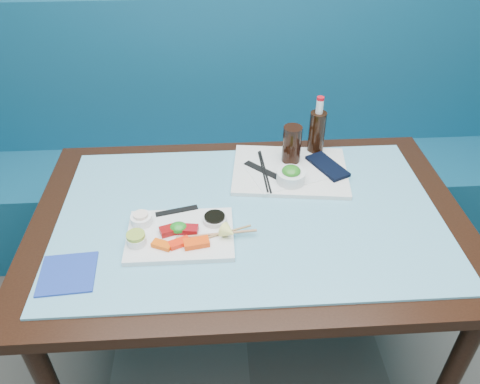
{
  "coord_description": "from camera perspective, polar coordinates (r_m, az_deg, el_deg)",
  "views": [
    {
      "loc": [
        -0.1,
        0.3,
        1.73
      ],
      "look_at": [
        -0.03,
        1.51,
        0.8
      ],
      "focal_mm": 35.0,
      "sensor_mm": 36.0,
      "label": 1
    }
  ],
  "objects": [
    {
      "name": "soy_fill",
      "position": [
        1.44,
        -3.12,
        -3.01
      ],
      "size": [
        0.09,
        0.09,
        0.01
      ],
      "primitive_type": "cylinder",
      "rotation": [
        0.0,
        0.0,
        0.42
      ],
      "color": "black",
      "rests_on": "soy_dish"
    },
    {
      "name": "blue_napkin",
      "position": [
        1.4,
        -20.27,
        -9.31
      ],
      "size": [
        0.16,
        0.16,
        0.01
      ],
      "primitive_type": "cube",
      "rotation": [
        0.0,
        0.0,
        0.07
      ],
      "color": "#1B3697",
      "rests_on": "glass_top"
    },
    {
      "name": "sashimi_plate",
      "position": [
        1.43,
        -7.28,
        -5.25
      ],
      "size": [
        0.32,
        0.23,
        0.02
      ],
      "primitive_type": "cube",
      "rotation": [
        0.0,
        0.0,
        -0.0
      ],
      "color": "white",
      "rests_on": "glass_top"
    },
    {
      "name": "soy_dish",
      "position": [
        1.45,
        -3.1,
        -3.32
      ],
      "size": [
        0.1,
        0.1,
        0.01
      ],
      "primitive_type": "cylinder",
      "rotation": [
        0.0,
        0.0,
        -0.38
      ],
      "color": "silver",
      "rests_on": "sashimi_plate"
    },
    {
      "name": "serving_tray",
      "position": [
        1.7,
        6.11,
        2.59
      ],
      "size": [
        0.44,
        0.35,
        0.02
      ],
      "primitive_type": "cube",
      "rotation": [
        0.0,
        0.0,
        -0.12
      ],
      "color": "white",
      "rests_on": "glass_top"
    },
    {
      "name": "navy_pouch",
      "position": [
        1.71,
        10.6,
        3.11
      ],
      "size": [
        0.14,
        0.19,
        0.01
      ],
      "primitive_type": "cube",
      "rotation": [
        0.0,
        0.0,
        0.45
      ],
      "color": "black",
      "rests_on": "serving_tray"
    },
    {
      "name": "wooden_chopstick_b",
      "position": [
        1.4,
        -2.43,
        -5.15
      ],
      "size": [
        0.19,
        0.07,
        0.01
      ],
      "primitive_type": "cylinder",
      "rotation": [
        1.57,
        0.0,
        -1.23
      ],
      "color": "#997648",
      "rests_on": "sashimi_plate"
    },
    {
      "name": "lemon_wedge",
      "position": [
        1.38,
        -1.4,
        -4.88
      ],
      "size": [
        0.06,
        0.06,
        0.05
      ],
      "primitive_type": "cone",
      "rotation": [
        1.57,
        0.0,
        0.87
      ],
      "color": "#FFFB78",
      "rests_on": "sashimi_plate"
    },
    {
      "name": "cola_bottle_cap",
      "position": [
        1.71,
        9.8,
        11.17
      ],
      "size": [
        0.03,
        0.03,
        0.01
      ],
      "primitive_type": "cylinder",
      "rotation": [
        0.0,
        0.0,
        0.18
      ],
      "color": "red",
      "rests_on": "cola_bottle_neck"
    },
    {
      "name": "booth_bench",
      "position": [
        2.41,
        -0.51,
        3.22
      ],
      "size": [
        3.0,
        0.56,
        1.17
      ],
      "color": "navy",
      "rests_on": "ground"
    },
    {
      "name": "dining_table",
      "position": [
        1.57,
        1.13,
        -5.12
      ],
      "size": [
        1.4,
        0.9,
        0.75
      ],
      "color": "black",
      "rests_on": "ground"
    },
    {
      "name": "cola_glass",
      "position": [
        1.7,
        6.34,
        5.8
      ],
      "size": [
        0.09,
        0.09,
        0.14
      ],
      "primitive_type": "cylinder",
      "rotation": [
        0.0,
        0.0,
        0.43
      ],
      "color": "black",
      "rests_on": "serving_tray"
    },
    {
      "name": "ginger_fill",
      "position": [
        1.46,
        -12.02,
        -2.75
      ],
      "size": [
        0.05,
        0.05,
        0.01
      ],
      "primitive_type": "cylinder",
      "rotation": [
        0.0,
        0.0,
        -0.11
      ],
      "color": "#FFE4D1",
      "rests_on": "ramekin_ginger"
    },
    {
      "name": "tuna_right",
      "position": [
        1.42,
        -6.31,
        -4.56
      ],
      "size": [
        0.06,
        0.04,
        0.02
      ],
      "primitive_type": "cube",
      "rotation": [
        0.0,
        0.0,
        -0.13
      ],
      "color": "maroon",
      "rests_on": "sashimi_plate"
    },
    {
      "name": "salmon_left",
      "position": [
        1.38,
        -9.49,
        -6.38
      ],
      "size": [
        0.07,
        0.05,
        0.01
      ],
      "primitive_type": "cube",
      "rotation": [
        0.0,
        0.0,
        -0.43
      ],
      "color": "#FF590A",
      "rests_on": "sashimi_plate"
    },
    {
      "name": "seaweed_salad",
      "position": [
        1.6,
        6.26,
        2.57
      ],
      "size": [
        0.07,
        0.07,
        0.03
      ],
      "primitive_type": "ellipsoid",
      "rotation": [
        0.0,
        0.0,
        0.07
      ],
      "color": "#24761B",
      "rests_on": "seaweed_bowl"
    },
    {
      "name": "ramekin_wasabi",
      "position": [
        1.4,
        -12.51,
        -5.73
      ],
      "size": [
        0.07,
        0.07,
        0.02
      ],
      "primitive_type": "cylinder",
      "rotation": [
        0.0,
        0.0,
        -0.18
      ],
      "color": "white",
      "rests_on": "sashimi_plate"
    },
    {
      "name": "cola_bottle_neck",
      "position": [
        1.72,
        9.69,
        10.24
      ],
      "size": [
        0.03,
        0.03,
        0.05
      ],
      "primitive_type": "cylinder",
      "rotation": [
        0.0,
        0.0,
        -0.19
      ],
      "color": "white",
      "rests_on": "cola_bottle_body"
    },
    {
      "name": "seaweed_bowl",
      "position": [
        1.62,
        6.21,
        1.87
      ],
      "size": [
        0.12,
        0.12,
        0.04
      ],
      "primitive_type": "cylinder",
      "rotation": [
        0.0,
        0.0,
        -0.17
      ],
      "color": "silver",
      "rests_on": "serving_tray"
    },
    {
      "name": "black_chopstick_b",
      "position": [
        1.67,
        3.09,
        2.6
      ],
      "size": [
        0.02,
        0.26,
        0.01
      ],
      "primitive_type": "cylinder",
      "rotation": [
        1.57,
        0.0,
        0.05
      ],
      "color": "black",
      "rests_on": "serving_tray"
    },
    {
      "name": "glass_top",
      "position": [
        1.51,
        1.17,
        -2.68
      ],
      "size": [
        1.22,
        0.76,
        0.01
      ],
      "primitive_type": "cube",
      "color": "#65ADCA",
      "rests_on": "dining_table"
    },
    {
      "name": "fork",
      "position": [
        1.8,
        9.71,
        4.94
      ],
      "size": [
        0.04,
        0.08,
        0.01
      ],
      "primitive_type": "cylinder",
      "rotation": [
        1.57,
        0.0,
        0.44
      ],
      "color": "white",
      "rests_on": "serving_tray"
    },
    {
      "name": "wooden_chopstick_a",
      "position": [
        1.4,
        -2.84,
        -5.14
      ],
      "size": [
        0.24,
        0.03,
        0.01
      ],
      "primitive_type": "cylinder",
      "rotation": [
        1.57,
        0.0,
        -1.5
      ],
      "color": "#B17953",
      "rests_on": "sashimi_plate"
    },
    {
      "name": "black_chopstick_a",
      "position": [
        1.67,
        2.82,
        2.59
      ],
      "size": [
        0.01,
        0.25,
        0.01
      ],
      "primitive_type": "cylinder",
      "rotation": [
        1.57,
        0.0,
        0.03
      ],
      "color": "black",
      "rests_on": "serving_tray"
    },
    {
      "name": "chopstick_sleeve",
      "position": [
        1.5,
        -7.72,
        -2.28
      ],
      "size": [
        0.14,
        0.05,
        0.0
      ],
      "primitive_type": "cube",
      "rotation": [
        0.0,
        0.0,
        0.24
      ],
      "color": "black",
      "rests_on": "sashimi_plate"
    },
    {
      "name": "salmon_mid",
      "position": [
        1.38,
        -7.41,
        -6.17
      ],
      "size": [
        0.07,
        0.05,
        0.01
      ],
      "primitive_type": "cube",
      "rotation": [
        0.0,
        0.0,
        0.41
      ],
      "color": "#FF270A",
      "rests_on": "sashimi_plate"
    },
    {
      "name": "salmon_right",
      "position": [
        1.37,
        -5.33,
        -6.21
      ],
      "size": [
        0.08,
        0.05,
        0.02
      ],
      "primitive_type": "cube",
      "rotation": [
        0.0,
        0.0,
        0.18
      ],
      "color": "#FF450A",
      "rests_on": "sashimi_plate"
    },
    {
      "name": "ramekin_ginger",
      "position": [
        1.47,
        -11.93,
        -3.3
      ],
      "size": [
        0.08,
        0.08,
        0.03
      ],
      "primitive_type": "cylinder",
      "rotation": [
        0.0,
        0.0,
        0.27
      ],
      "color": "white",
      "rests_on": "sashimi_plate"
    },
    {
      "name": "wasabi_fill",
      "position": [
        1.39,
        -12.61,
        -5.19
      ],
      "size": [
        0.06,
        0.06,
        0.01
      ],
      "primitive_type": "cylinder",
      "rotation": [
        0.0,
        0.0,
        0.18
      ],
      "color": "#92AD37",
      "rests_on": "ramekin_wasabi"
    },
    {
      "name": "cola_bottle_body",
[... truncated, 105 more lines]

